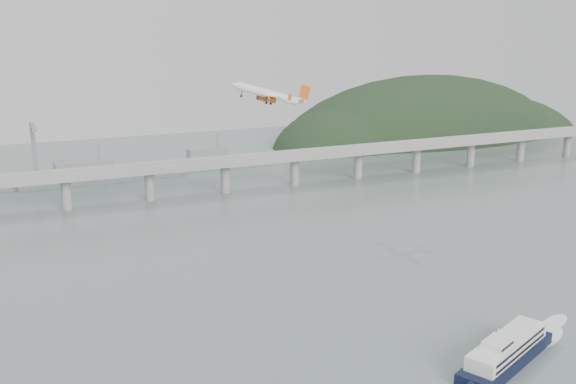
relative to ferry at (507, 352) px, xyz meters
name	(u,v)px	position (x,y,z in m)	size (l,w,h in m)	color
ground	(347,315)	(-29.68, 54.47, -4.09)	(900.00, 900.00, 0.00)	slate
bridge	(194,169)	(-30.84, 254.47, 13.56)	(800.00, 22.00, 23.90)	gray
headland	(435,155)	(255.49, 386.22, -23.43)	(365.00, 155.00, 156.00)	black
ferry	(507,352)	(0.00, 0.00, 0.00)	(75.19, 38.81, 15.07)	black
airliner	(270,95)	(-26.83, 135.76, 72.21)	(40.65, 36.60, 14.26)	white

